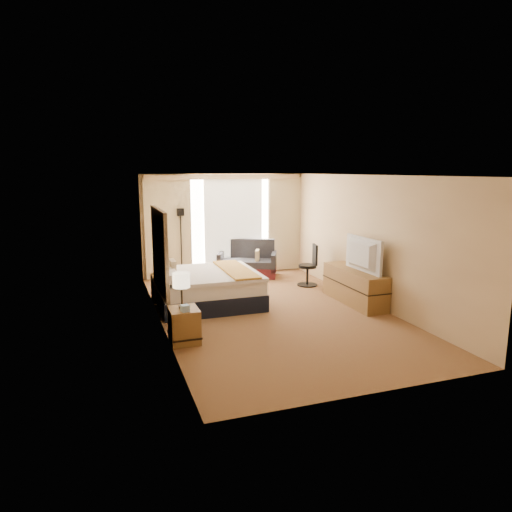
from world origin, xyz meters
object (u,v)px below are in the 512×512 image
object	(u,v)px
nightstand_left	(184,325)
television	(358,255)
lamp_left	(181,281)
floor_lamp	(181,229)
lamp_right	(161,255)
loveseat	(248,264)
desk_chair	(310,267)
nightstand_right	(163,287)
bed	(207,288)
media_dresser	(354,286)

from	to	relation	value
nightstand_left	television	xyz separation A→B (m)	(3.65, 0.87, 0.77)
lamp_left	floor_lamp	bearing A→B (deg)	80.28
nightstand_left	floor_lamp	xyz separation A→B (m)	(0.72, 4.35, 0.97)
nightstand_left	lamp_right	distance (m)	2.54
floor_lamp	television	size ratio (longest dim) A/B	1.48
loveseat	lamp_left	xyz separation A→B (m)	(-2.39, -4.04, 0.69)
desk_chair	lamp_left	xyz separation A→B (m)	(-3.47, -2.60, 0.55)
lamp_right	television	size ratio (longest dim) A/B	0.47
nightstand_right	bed	world-z (taller)	bed
media_dresser	lamp_right	distance (m)	4.02
bed	loveseat	bearing A→B (deg)	54.40
bed	loveseat	distance (m)	2.69
lamp_left	lamp_right	size ratio (longest dim) A/B	1.01
desk_chair	television	world-z (taller)	television
nightstand_right	media_dresser	world-z (taller)	media_dresser
loveseat	floor_lamp	xyz separation A→B (m)	(-1.66, 0.26, 0.95)
nightstand_left	desk_chair	bearing A→B (deg)	37.50
nightstand_right	floor_lamp	world-z (taller)	floor_lamp
nightstand_left	desk_chair	world-z (taller)	desk_chair
desk_chair	nightstand_right	bearing A→B (deg)	-164.30
nightstand_left	bed	bearing A→B (deg)	66.92
floor_lamp	lamp_left	bearing A→B (deg)	-99.72
nightstand_right	loveseat	bearing A→B (deg)	33.76
bed	floor_lamp	world-z (taller)	floor_lamp
lamp_left	lamp_right	xyz separation A→B (m)	(-0.00, 2.39, -0.00)
bed	media_dresser	bearing A→B (deg)	-16.39
nightstand_left	lamp_left	bearing A→B (deg)	111.06
nightstand_right	floor_lamp	size ratio (longest dim) A/B	0.31
lamp_left	lamp_right	world-z (taller)	lamp_left
desk_chair	lamp_left	bearing A→B (deg)	-129.87
floor_lamp	lamp_left	world-z (taller)	floor_lamp
nightstand_left	media_dresser	xyz separation A→B (m)	(3.70, 1.05, 0.07)
lamp_left	television	distance (m)	3.76
bed	desk_chair	world-z (taller)	desk_chair
media_dresser	desk_chair	bearing A→B (deg)	98.84
nightstand_left	desk_chair	distance (m)	4.35
bed	television	bearing A→B (deg)	-19.98
bed	floor_lamp	bearing A→B (deg)	92.09
bed	lamp_right	xyz separation A→B (m)	(-0.83, 0.54, 0.63)
bed	lamp_right	bearing A→B (deg)	147.19
nightstand_left	lamp_left	size ratio (longest dim) A/B	0.97
bed	lamp_left	world-z (taller)	lamp_left
nightstand_right	lamp_right	bearing A→B (deg)	-108.82
nightstand_left	loveseat	distance (m)	4.73
bed	lamp_left	bearing A→B (deg)	-114.02
loveseat	floor_lamp	world-z (taller)	floor_lamp
television	desk_chair	bearing A→B (deg)	4.96
floor_lamp	television	distance (m)	4.56
media_dresser	nightstand_left	bearing A→B (deg)	-164.16
loveseat	lamp_left	world-z (taller)	lamp_left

